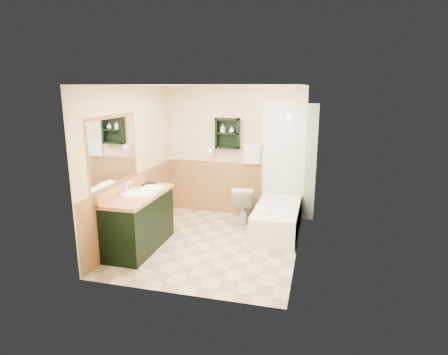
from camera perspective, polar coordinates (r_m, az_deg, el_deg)
floor at (r=5.92m, az=-1.89°, el=-10.00°), size 3.00×3.00×0.00m
back_wall at (r=6.99m, az=1.57°, el=3.98°), size 2.60×0.04×2.40m
left_wall at (r=6.05m, az=-14.06°, el=2.05°), size 0.04×3.00×2.40m
right_wall at (r=5.34m, az=11.74°, el=0.63°), size 0.04×3.00×2.40m
ceiling at (r=5.42m, az=-2.10°, el=14.11°), size 2.60×3.00×0.04m
wainscot_left at (r=6.21m, az=-13.40°, el=-4.30°), size 2.98×2.98×1.00m
wainscot_back at (r=7.11m, az=1.46°, el=-1.63°), size 2.58×2.58×1.00m
mirror_frame at (r=5.51m, az=-16.49°, el=3.94°), size 1.30×1.30×1.00m
mirror_glass at (r=5.51m, az=-16.45°, el=3.94°), size 1.20×1.20×0.90m
tile_right at (r=6.10m, az=11.68°, el=0.82°), size 1.50×1.50×2.10m
tile_back at (r=6.82m, az=9.89°, el=2.26°), size 0.95×0.95×2.10m
tile_accent at (r=5.97m, az=11.98°, el=8.80°), size 1.50×1.50×0.10m
wall_shelf at (r=6.86m, az=0.55°, el=6.75°), size 0.45×0.15×0.55m
hair_dryer at (r=7.01m, az=-1.80°, el=4.00°), size 0.10×0.24×0.18m
towel_bar at (r=6.83m, az=4.31°, el=4.99°), size 0.40×0.06×0.40m
curtain_rod at (r=6.05m, az=4.91°, el=10.05°), size 0.03×1.60×0.03m
shower_curtain at (r=6.33m, az=5.02°, el=2.44°), size 1.05×1.05×1.70m
vanity at (r=5.75m, az=-12.76°, el=-6.52°), size 0.59×1.34×0.85m
bathtub at (r=6.31m, az=8.07°, el=-6.33°), size 0.70×1.50×0.46m
toilet at (r=6.71m, az=3.09°, el=-4.07°), size 0.43×0.71×0.67m
counter_towel at (r=5.82m, az=-10.85°, el=-1.59°), size 0.30×0.23×0.04m
vanity_book at (r=6.12m, az=-12.14°, el=-0.00°), size 0.17×0.03×0.22m
tub_towel at (r=5.83m, az=5.95°, el=-5.18°), size 0.21×0.18×0.07m
soap_bottle_a at (r=6.87m, az=-0.17°, el=7.17°), size 0.11×0.16×0.07m
soap_bottle_b at (r=6.83m, az=1.17°, el=7.22°), size 0.12×0.14×0.09m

